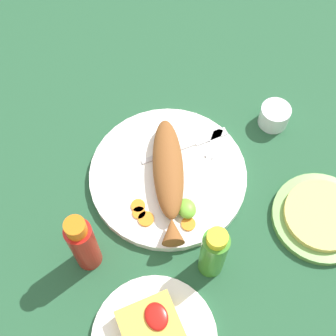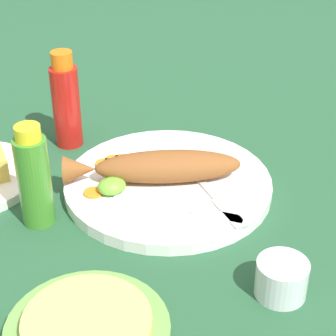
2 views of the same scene
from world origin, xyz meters
TOP-DOWN VIEW (x-y plane):
  - ground_plane at (0.00, 0.00)m, footprint 4.00×4.00m
  - main_plate at (0.00, 0.00)m, footprint 0.31×0.31m
  - fried_fish at (-0.01, 0.01)m, footprint 0.26×0.13m
  - fork_near at (0.04, -0.07)m, footprint 0.02×0.19m
  - fork_far at (-0.01, -0.08)m, footprint 0.15×0.13m
  - carrot_slice_near at (-0.06, 0.08)m, footprint 0.02×0.02m
  - carrot_slice_mid at (-0.04, 0.08)m, footprint 0.03×0.03m
  - carrot_slice_far at (-0.07, 0.07)m, footprint 0.03×0.03m
  - carrot_slice_extra at (-0.11, 0.01)m, footprint 0.03×0.03m
  - lime_wedge_main at (-0.09, -0.00)m, footprint 0.04×0.03m
  - hot_sauce_bottle_red at (-0.10, 0.19)m, footprint 0.05×0.05m
  - hot_sauce_bottle_green at (-0.19, -0.00)m, footprint 0.04×0.04m
  - salt_cup at (0.03, -0.25)m, footprint 0.06×0.06m
  - tortilla_plate at (-0.19, -0.23)m, footprint 0.18×0.18m
  - tortilla_stack at (-0.19, -0.23)m, footprint 0.14×0.14m

SIDE VIEW (x-z plane):
  - ground_plane at x=0.00m, z-range 0.00..0.00m
  - tortilla_plate at x=-0.19m, z-range 0.00..0.01m
  - main_plate at x=0.00m, z-range 0.00..0.02m
  - fork_near at x=0.04m, z-range 0.02..0.02m
  - fork_far at x=-0.01m, z-range 0.02..0.02m
  - salt_cup at x=0.03m, z-range 0.00..0.04m
  - carrot_slice_near at x=-0.06m, z-range 0.02..0.02m
  - carrot_slice_mid at x=-0.04m, z-range 0.02..0.02m
  - carrot_slice_far at x=-0.07m, z-range 0.02..0.02m
  - carrot_slice_extra at x=-0.11m, z-range 0.02..0.02m
  - tortilla_stack at x=-0.19m, z-range 0.01..0.03m
  - lime_wedge_main at x=-0.09m, z-range 0.02..0.04m
  - fried_fish at x=-0.01m, z-range 0.02..0.06m
  - hot_sauce_bottle_green at x=-0.19m, z-range 0.00..0.14m
  - hot_sauce_bottle_red at x=-0.10m, z-range -0.01..0.16m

